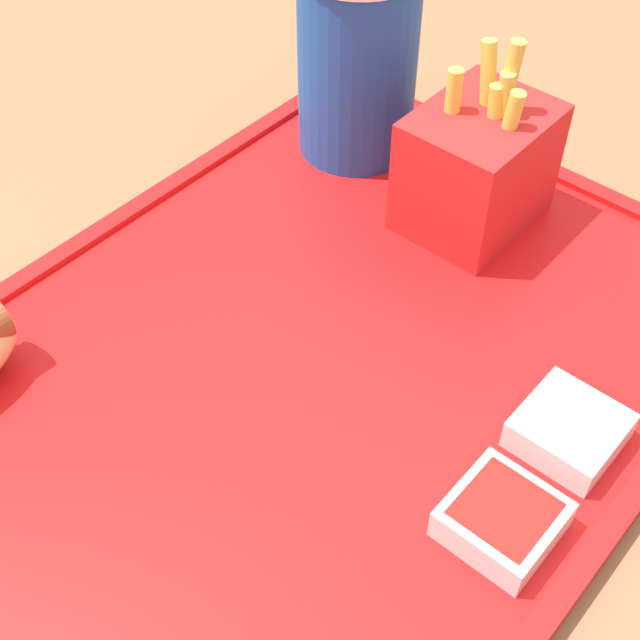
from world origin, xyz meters
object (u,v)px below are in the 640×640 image
(soda_cup, at_px, (358,57))
(sauce_cup_mayo, at_px, (568,430))
(sauce_cup_ketchup, at_px, (502,518))
(fries_carton, at_px, (478,165))

(soda_cup, distance_m, sauce_cup_mayo, 0.28)
(sauce_cup_mayo, distance_m, sauce_cup_ketchup, 0.06)
(soda_cup, xyz_separation_m, sauce_cup_mayo, (-0.13, -0.24, -0.06))
(soda_cup, xyz_separation_m, sauce_cup_ketchup, (-0.19, -0.24, -0.06))
(fries_carton, xyz_separation_m, sauce_cup_ketchup, (-0.18, -0.14, -0.03))
(fries_carton, bearing_deg, soda_cup, 83.15)
(fries_carton, xyz_separation_m, sauce_cup_mayo, (-0.11, -0.13, -0.03))
(fries_carton, distance_m, sauce_cup_ketchup, 0.22)
(fries_carton, height_order, sauce_cup_mayo, fries_carton)
(fries_carton, height_order, sauce_cup_ketchup, fries_carton)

